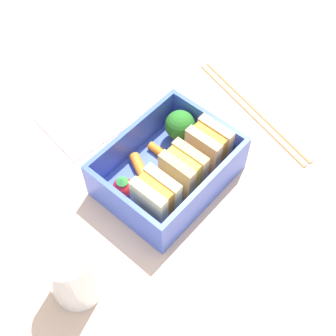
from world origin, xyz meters
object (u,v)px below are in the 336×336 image
Objects in this scene: sandwich_center at (156,198)px; chopstick_pair at (253,110)px; drinking_glass at (72,272)px; carrot_stick_left at (165,156)px; folded_napkin at (99,111)px; carrot_stick_far_left at (142,173)px; sandwich_center_left at (183,172)px; strawberry_far_left at (123,186)px; broccoli_floret at (180,126)px; sandwich_left at (208,147)px.

chopstick_pair is (-20.81, -0.93, -3.81)cm from sandwich_center.
drinking_glass is at bearing 0.81° from chopstick_pair.
carrot_stick_left is 12.67cm from folded_napkin.
carrot_stick_far_left is 0.36× the size of folded_napkin.
sandwich_center_left is at bearing 180.00° from sandwich_center.
strawberry_far_left is (0.65, -4.64, -1.63)cm from sandwich_center.
carrot_stick_left is at bearing -111.50° from sandwich_center_left.
strawberry_far_left is (10.47, 0.21, -1.36)cm from broccoli_floret.
sandwich_center is at bearing 26.25° from broccoli_floret.
sandwich_left is at bearing 178.74° from drinking_glass.
sandwich_center_left is at bearing 82.42° from folded_napkin.
folded_napkin is (13.92, -15.83, -0.15)cm from chopstick_pair.
drinking_glass is (11.31, 4.17, 1.93)cm from strawberry_far_left.
sandwich_left reaches higher than chopstick_pair.
folded_napkin is (-0.58, -12.56, -1.52)cm from carrot_stick_left.
carrot_stick_far_left is 0.61× the size of drinking_glass.
folded_napkin is at bearing -112.36° from sandwich_center.
drinking_glass is (11.96, -0.47, 0.30)cm from sandwich_center.
carrot_stick_left is at bearing -12.71° from chopstick_pair.
carrot_stick_far_left is (7.27, 0.23, -2.04)cm from broccoli_floret.
carrot_stick_far_left is (-2.55, -4.62, -2.31)cm from sandwich_center.
sandwich_center_left is 1.27× the size of broccoli_floret.
folded_napkin is (-6.90, -16.76, -3.96)cm from sandwich_center.
drinking_glass is at bearing 11.36° from broccoli_floret.
chopstick_pair is (-18.27, 3.68, -1.50)cm from carrot_stick_far_left.
sandwich_center_left is 0.39× the size of folded_napkin.
sandwich_center is at bearing 0.00° from sandwich_left.
sandwich_center is (4.67, 0.00, 0.00)cm from sandwich_center_left.
sandwich_center is 1.16× the size of carrot_stick_left.
sandwich_left is at bearing 98.27° from folded_napkin.
sandwich_left reaches higher than folded_napkin.
strawberry_far_left is 0.34× the size of drinking_glass.
carrot_stick_left is at bearing 87.37° from folded_napkin.
sandwich_center is 10.95cm from broccoli_floret.
drinking_glass reaches higher than strawberry_far_left.
sandwich_left is 1.08× the size of carrot_stick_far_left.
drinking_glass is at bearing 15.96° from carrot_stick_far_left.
chopstick_pair is at bearing 170.21° from strawberry_far_left.
sandwich_left is at bearing 4.64° from chopstick_pair.
chopstick_pair is 21.08cm from folded_napkin.
carrot_stick_far_left is at bearing -34.21° from sandwich_left.
carrot_stick_far_left is at bearing -164.04° from drinking_glass.
carrot_stick_left is (3.01, -4.20, -2.44)cm from sandwich_left.
sandwich_left reaches higher than broccoli_floret.
drinking_glass is (14.50, 4.15, 2.61)cm from carrot_stick_far_left.
folded_napkin is at bearing -139.16° from drinking_glass.
sandwich_left reaches higher than strawberry_far_left.
chopstick_pair is at bearing 160.42° from broccoli_floret.
carrot_stick_far_left is (6.79, -4.62, -2.31)cm from sandwich_left.
sandwich_center is 4.96cm from strawberry_far_left.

